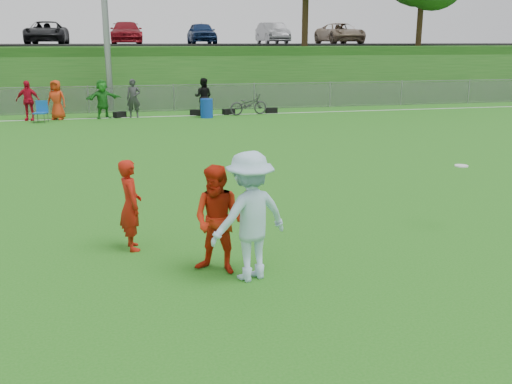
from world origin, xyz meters
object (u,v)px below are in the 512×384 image
object	(u,v)px
player_red_center	(219,220)
recycling_bin	(207,108)
player_red_left	(131,205)
player_blue	(250,216)
frisbee	(461,166)
bicycle	(248,104)

from	to	relation	value
player_red_center	recycling_bin	world-z (taller)	player_red_center
player_red_left	player_blue	bearing A→B (deg)	-144.37
recycling_bin	player_blue	bearing A→B (deg)	-96.00
player_red_center	frisbee	xyz separation A→B (m)	(4.56, 1.05, 0.36)
frisbee	player_red_center	bearing A→B (deg)	-167.07
player_blue	player_red_left	bearing A→B (deg)	-64.88
player_red_center	recycling_bin	distance (m)	17.60
player_red_left	player_red_center	world-z (taller)	player_red_center
player_red_left	player_red_center	size ratio (longest dim) A/B	0.93
player_blue	player_red_center	bearing A→B (deg)	-58.81
player_red_center	player_red_left	bearing A→B (deg)	165.99
player_red_left	frisbee	distance (m)	5.82
player_red_center	recycling_bin	xyz separation A→B (m)	(2.27, 17.45, -0.39)
player_red_left	frisbee	world-z (taller)	player_red_left
player_red_left	recycling_bin	world-z (taller)	player_red_left
bicycle	player_red_left	bearing A→B (deg)	149.67
player_red_left	player_blue	xyz separation A→B (m)	(1.64, -1.59, 0.18)
player_blue	bicycle	distance (m)	18.74
player_red_left	bicycle	world-z (taller)	player_red_left
player_red_left	player_red_center	bearing A→B (deg)	-146.10
player_red_left	player_blue	distance (m)	2.29
player_red_center	bicycle	size ratio (longest dim) A/B	0.89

